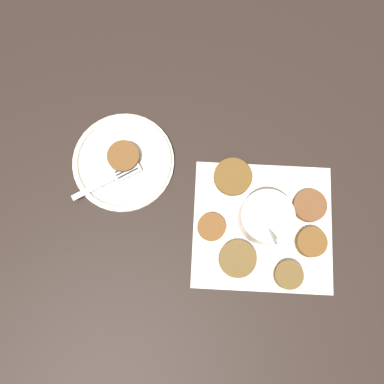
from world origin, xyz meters
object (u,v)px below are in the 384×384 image
serving_plate (123,162)px  fork (114,177)px  sauce_bowl (265,218)px  fritter_on_plate (123,156)px

serving_plate → fork: fork is taller
serving_plate → fork: bearing=-101.0°
sauce_bowl → serving_plate: sauce_bowl is taller
sauce_bowl → serving_plate: (-0.31, 0.05, -0.02)m
sauce_bowl → fritter_on_plate: (-0.31, 0.06, -0.01)m
sauce_bowl → fritter_on_plate: 0.32m
sauce_bowl → fork: sauce_bowl is taller
serving_plate → fritter_on_plate: bearing=83.6°
fork → sauce_bowl: bearing=-1.6°
serving_plate → fritter_on_plate: 0.02m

